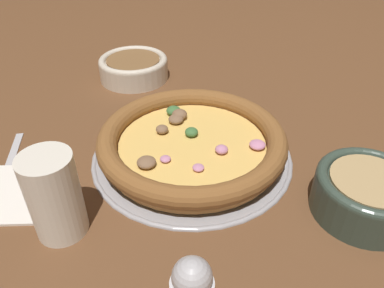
{
  "coord_description": "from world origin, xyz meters",
  "views": [
    {
      "loc": [
        -0.02,
        -0.48,
        0.37
      ],
      "look_at": [
        0.0,
        0.0,
        0.02
      ],
      "focal_mm": 35.0,
      "sensor_mm": 36.0,
      "label": 1
    }
  ],
  "objects_px": {
    "drinking_cup": "(54,196)",
    "fork": "(8,168)",
    "napkin": "(17,192)",
    "pizza_tray": "(192,153)",
    "pizza": "(192,141)",
    "bowl_near": "(367,193)",
    "bowl_far": "(134,67)"
  },
  "relations": [
    {
      "from": "pizza_tray",
      "to": "bowl_near",
      "type": "distance_m",
      "value": 0.26
    },
    {
      "from": "drinking_cup",
      "to": "fork",
      "type": "height_order",
      "value": "drinking_cup"
    },
    {
      "from": "bowl_far",
      "to": "drinking_cup",
      "type": "bearing_deg",
      "value": -97.46
    },
    {
      "from": "drinking_cup",
      "to": "napkin",
      "type": "relative_size",
      "value": 0.94
    },
    {
      "from": "pizza_tray",
      "to": "fork",
      "type": "distance_m",
      "value": 0.29
    },
    {
      "from": "drinking_cup",
      "to": "pizza_tray",
      "type": "bearing_deg",
      "value": 40.42
    },
    {
      "from": "napkin",
      "to": "fork",
      "type": "distance_m",
      "value": 0.07
    },
    {
      "from": "bowl_near",
      "to": "drinking_cup",
      "type": "distance_m",
      "value": 0.4
    },
    {
      "from": "drinking_cup",
      "to": "napkin",
      "type": "bearing_deg",
      "value": 140.28
    },
    {
      "from": "pizza_tray",
      "to": "pizza",
      "type": "relative_size",
      "value": 1.08
    },
    {
      "from": "pizza_tray",
      "to": "bowl_near",
      "type": "relative_size",
      "value": 2.34
    },
    {
      "from": "pizza",
      "to": "drinking_cup",
      "type": "height_order",
      "value": "drinking_cup"
    },
    {
      "from": "bowl_near",
      "to": "bowl_far",
      "type": "xyz_separation_m",
      "value": [
        -0.34,
        0.42,
        -0.01
      ]
    },
    {
      "from": "drinking_cup",
      "to": "napkin",
      "type": "height_order",
      "value": "drinking_cup"
    },
    {
      "from": "pizza",
      "to": "bowl_far",
      "type": "bearing_deg",
      "value": 111.87
    },
    {
      "from": "pizza_tray",
      "to": "pizza",
      "type": "height_order",
      "value": "pizza"
    },
    {
      "from": "bowl_far",
      "to": "fork",
      "type": "distance_m",
      "value": 0.36
    },
    {
      "from": "pizza",
      "to": "bowl_far",
      "type": "height_order",
      "value": "same"
    },
    {
      "from": "pizza",
      "to": "bowl_far",
      "type": "relative_size",
      "value": 2.0
    },
    {
      "from": "drinking_cup",
      "to": "napkin",
      "type": "xyz_separation_m",
      "value": [
        -0.08,
        0.07,
        -0.05
      ]
    },
    {
      "from": "drinking_cup",
      "to": "fork",
      "type": "bearing_deg",
      "value": 132.57
    },
    {
      "from": "pizza_tray",
      "to": "pizza",
      "type": "bearing_deg",
      "value": 120.29
    },
    {
      "from": "pizza",
      "to": "drinking_cup",
      "type": "bearing_deg",
      "value": -139.48
    },
    {
      "from": "pizza",
      "to": "fork",
      "type": "bearing_deg",
      "value": -175.57
    },
    {
      "from": "pizza_tray",
      "to": "bowl_far",
      "type": "xyz_separation_m",
      "value": [
        -0.12,
        0.29,
        0.02
      ]
    },
    {
      "from": "bowl_near",
      "to": "drinking_cup",
      "type": "xyz_separation_m",
      "value": [
        -0.4,
        -0.01,
        0.03
      ]
    },
    {
      "from": "drinking_cup",
      "to": "fork",
      "type": "xyz_separation_m",
      "value": [
        -0.11,
        0.13,
        -0.06
      ]
    },
    {
      "from": "pizza_tray",
      "to": "fork",
      "type": "xyz_separation_m",
      "value": [
        -0.29,
        -0.02,
        -0.0
      ]
    },
    {
      "from": "napkin",
      "to": "bowl_near",
      "type": "bearing_deg",
      "value": -6.36
    },
    {
      "from": "bowl_near",
      "to": "drinking_cup",
      "type": "bearing_deg",
      "value": -177.88
    },
    {
      "from": "napkin",
      "to": "pizza",
      "type": "bearing_deg",
      "value": 17.3
    },
    {
      "from": "bowl_near",
      "to": "napkin",
      "type": "height_order",
      "value": "bowl_near"
    }
  ]
}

